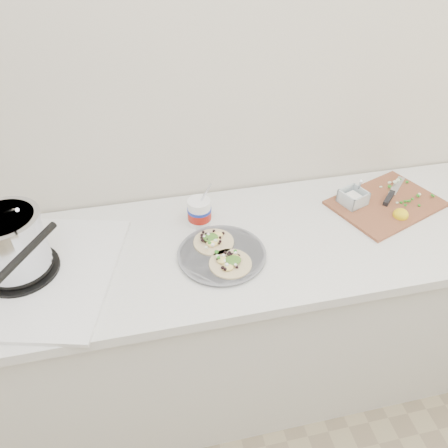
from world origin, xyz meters
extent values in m
cube|color=beige|center=(0.00, 1.73, 1.30)|extent=(3.50, 0.05, 2.60)
cube|color=silver|center=(0.00, 1.43, 0.43)|extent=(2.40, 0.62, 0.86)
cube|color=silver|center=(0.00, 1.41, 0.88)|extent=(2.44, 0.66, 0.04)
cube|color=silver|center=(-0.70, 1.41, 0.91)|extent=(0.72, 0.69, 0.01)
cylinder|color=black|center=(-0.70, 1.41, 0.92)|extent=(0.24, 0.24, 0.01)
torus|color=black|center=(-0.70, 1.41, 0.94)|extent=(0.21, 0.21, 0.02)
cylinder|color=silver|center=(-0.70, 1.41, 1.04)|extent=(0.21, 0.21, 0.19)
cylinder|color=slate|center=(-0.03, 1.35, 0.91)|extent=(0.30, 0.30, 0.01)
cylinder|color=slate|center=(-0.03, 1.35, 0.91)|extent=(0.31, 0.31, 0.00)
cylinder|color=white|center=(-0.08, 1.55, 0.95)|extent=(0.09, 0.09, 0.11)
cylinder|color=#A21B12|center=(-0.08, 1.55, 0.95)|extent=(0.09, 0.09, 0.04)
cylinder|color=#192D99|center=(-0.08, 1.55, 0.97)|extent=(0.09, 0.09, 0.01)
cube|color=brown|center=(0.67, 1.50, 0.91)|extent=(0.50, 0.42, 0.01)
cube|color=white|center=(0.54, 1.53, 0.93)|extent=(0.06, 0.06, 0.03)
ellipsoid|color=yellow|center=(0.68, 1.41, 0.93)|extent=(0.06, 0.06, 0.05)
cube|color=silver|center=(0.78, 1.60, 0.91)|extent=(0.13, 0.13, 0.00)
cube|color=black|center=(0.69, 1.52, 0.92)|extent=(0.09, 0.08, 0.02)
camera|label=1|loc=(-0.27, 0.26, 1.94)|focal=35.00mm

